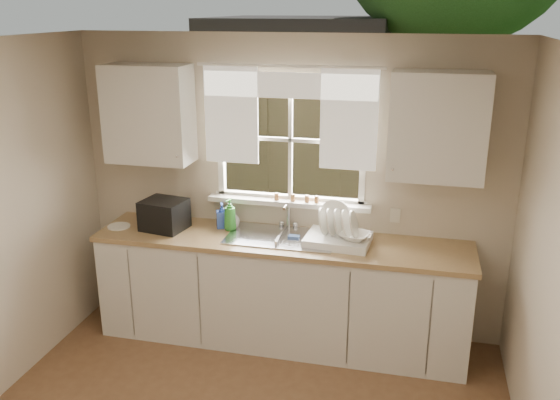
% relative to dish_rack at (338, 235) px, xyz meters
% --- Properties ---
extents(room_walls, '(3.62, 4.02, 2.50)m').
position_rel_dish_rack_xyz_m(room_walls, '(-0.46, -1.76, 0.26)').
color(room_walls, beige).
rests_on(room_walls, ground).
extents(ceiling, '(3.60, 4.00, 0.02)m').
position_rel_dish_rack_xyz_m(ceiling, '(-0.46, -1.70, 1.52)').
color(ceiling, silver).
rests_on(ceiling, room_walls).
extents(window, '(1.38, 0.16, 1.06)m').
position_rel_dish_rack_xyz_m(window, '(-0.46, 0.31, 0.50)').
color(window, white).
rests_on(window, room_walls).
extents(curtains, '(1.50, 0.03, 0.81)m').
position_rel_dish_rack_xyz_m(curtains, '(-0.46, 0.25, 0.95)').
color(curtains, white).
rests_on(curtains, room_walls).
extents(base_cabinets, '(3.00, 0.62, 0.87)m').
position_rel_dish_rack_xyz_m(base_cabinets, '(-0.46, -0.02, -0.55)').
color(base_cabinets, silver).
rests_on(base_cabinets, ground).
extents(countertop, '(3.04, 0.65, 0.04)m').
position_rel_dish_rack_xyz_m(countertop, '(-0.46, -0.02, -0.09)').
color(countertop, '#A38051').
rests_on(countertop, base_cabinets).
extents(upper_cabinet_left, '(0.70, 0.33, 0.80)m').
position_rel_dish_rack_xyz_m(upper_cabinet_left, '(-1.61, 0.13, 0.87)').
color(upper_cabinet_left, silver).
rests_on(upper_cabinet_left, room_walls).
extents(upper_cabinet_right, '(0.70, 0.33, 0.80)m').
position_rel_dish_rack_xyz_m(upper_cabinet_right, '(0.69, 0.13, 0.87)').
color(upper_cabinet_right, silver).
rests_on(upper_cabinet_right, room_walls).
extents(wall_outlet, '(0.08, 0.01, 0.12)m').
position_rel_dish_rack_xyz_m(wall_outlet, '(0.42, 0.29, 0.10)').
color(wall_outlet, beige).
rests_on(wall_outlet, room_walls).
extents(sill_jars, '(0.38, 0.04, 0.06)m').
position_rel_dish_rack_xyz_m(sill_jars, '(-0.37, 0.24, 0.20)').
color(sill_jars, brown).
rests_on(sill_jars, window).
extents(sink, '(0.88, 0.52, 0.40)m').
position_rel_dish_rack_xyz_m(sink, '(-0.46, 0.02, -0.14)').
color(sink, '#B7B7BC').
rests_on(sink, countertop).
extents(dish_rack, '(0.52, 0.41, 0.31)m').
position_rel_dish_rack_xyz_m(dish_rack, '(0.00, 0.00, 0.00)').
color(dish_rack, white).
rests_on(dish_rack, countertop).
extents(bowl, '(0.28, 0.28, 0.06)m').
position_rel_dish_rack_xyz_m(bowl, '(0.14, -0.05, 0.02)').
color(bowl, white).
rests_on(bowl, dish_rack).
extents(soap_bottle_a, '(0.13, 0.13, 0.27)m').
position_rel_dish_rack_xyz_m(soap_bottle_a, '(-0.92, 0.09, 0.06)').
color(soap_bottle_a, '#308C2D').
rests_on(soap_bottle_a, countertop).
extents(soap_bottle_b, '(0.13, 0.13, 0.21)m').
position_rel_dish_rack_xyz_m(soap_bottle_b, '(-1.00, 0.13, 0.04)').
color(soap_bottle_b, blue).
rests_on(soap_bottle_b, countertop).
extents(soap_bottle_c, '(0.14, 0.14, 0.17)m').
position_rel_dish_rack_xyz_m(soap_bottle_c, '(-0.92, 0.13, 0.01)').
color(soap_bottle_c, '#BEB49D').
rests_on(soap_bottle_c, countertop).
extents(saucer, '(0.19, 0.19, 0.01)m').
position_rel_dish_rack_xyz_m(saucer, '(-1.86, -0.07, -0.07)').
color(saucer, white).
rests_on(saucer, countertop).
extents(cup, '(0.13, 0.13, 0.09)m').
position_rel_dish_rack_xyz_m(cup, '(-1.41, -0.10, -0.03)').
color(cup, silver).
rests_on(cup, countertop).
extents(black_appliance, '(0.39, 0.35, 0.25)m').
position_rel_dish_rack_xyz_m(black_appliance, '(-1.46, -0.02, 0.05)').
color(black_appliance, black).
rests_on(black_appliance, countertop).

